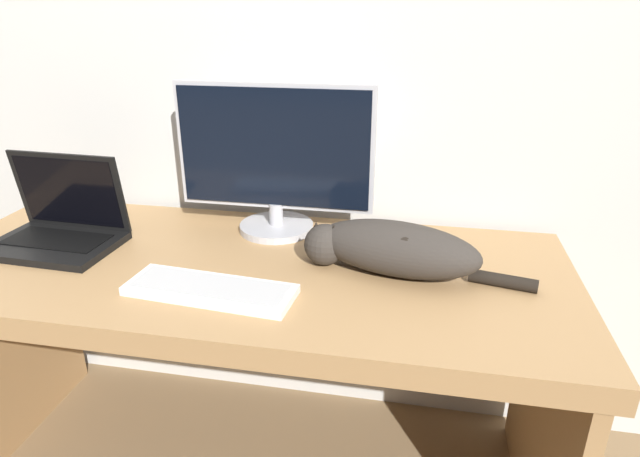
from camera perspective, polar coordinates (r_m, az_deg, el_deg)
name	(u,v)px	position (r m, az deg, el deg)	size (l,w,h in m)	color
wall_back	(277,16)	(1.65, -4.62, 21.68)	(6.40, 0.06, 2.60)	silver
desk	(246,308)	(1.47, -7.95, -8.39)	(1.68, 0.70, 0.71)	#A37A4C
monitor	(275,160)	(1.52, -4.87, 7.25)	(0.56, 0.22, 0.43)	#B2B2B7
laptop	(59,228)	(1.64, -26.08, 0.09)	(0.35, 0.25, 0.25)	black
external_keyboard	(210,290)	(1.26, -11.62, -6.40)	(0.40, 0.16, 0.02)	white
cat	(390,247)	(1.32, 7.53, -1.98)	(0.57, 0.24, 0.13)	#332D28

